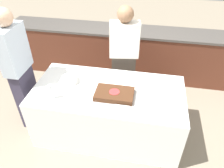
# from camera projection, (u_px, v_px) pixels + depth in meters

# --- Properties ---
(ground_plane) EXTENTS (14.00, 14.00, 0.00)m
(ground_plane) POSITION_uv_depth(u_px,v_px,m) (109.00, 130.00, 3.23)
(ground_plane) COLOR gray
(back_counter) EXTENTS (4.40, 0.58, 0.92)m
(back_counter) POSITION_uv_depth(u_px,v_px,m) (124.00, 52.00, 4.17)
(back_counter) COLOR #5B2D1E
(back_counter) RESTS_ON ground_plane
(dining_table) EXTENTS (1.92, 0.96, 0.76)m
(dining_table) POSITION_uv_depth(u_px,v_px,m) (108.00, 111.00, 3.00)
(dining_table) COLOR white
(dining_table) RESTS_ON ground_plane
(cake) EXTENTS (0.51, 0.33, 0.07)m
(cake) POSITION_uv_depth(u_px,v_px,m) (114.00, 94.00, 2.65)
(cake) COLOR #B7B2AD
(cake) RESTS_ON dining_table
(plate_stack) EXTENTS (0.20, 0.20, 0.09)m
(plate_stack) POSITION_uv_depth(u_px,v_px,m) (70.00, 79.00, 2.87)
(plate_stack) COLOR white
(plate_stack) RESTS_ON dining_table
(wine_glass) EXTENTS (0.07, 0.07, 0.19)m
(wine_glass) POSITION_uv_depth(u_px,v_px,m) (51.00, 90.00, 2.57)
(wine_glass) COLOR white
(wine_glass) RESTS_ON dining_table
(side_plate_near_cake) EXTENTS (0.21, 0.21, 0.00)m
(side_plate_near_cake) POSITION_uv_depth(u_px,v_px,m) (118.00, 81.00, 2.91)
(side_plate_near_cake) COLOR white
(side_plate_near_cake) RESTS_ON dining_table
(utensil_pile) EXTENTS (0.18, 0.12, 0.02)m
(utensil_pile) POSITION_uv_depth(u_px,v_px,m) (122.00, 109.00, 2.47)
(utensil_pile) COLOR white
(utensil_pile) RESTS_ON dining_table
(person_cutting_cake) EXTENTS (0.44, 0.26, 1.61)m
(person_cutting_cake) POSITION_uv_depth(u_px,v_px,m) (124.00, 58.00, 3.25)
(person_cutting_cake) COLOR #4C4238
(person_cutting_cake) RESTS_ON ground_plane
(person_seated_left) EXTENTS (0.22, 0.41, 1.73)m
(person_seated_left) POSITION_uv_depth(u_px,v_px,m) (20.00, 71.00, 2.85)
(person_seated_left) COLOR #383347
(person_seated_left) RESTS_ON ground_plane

